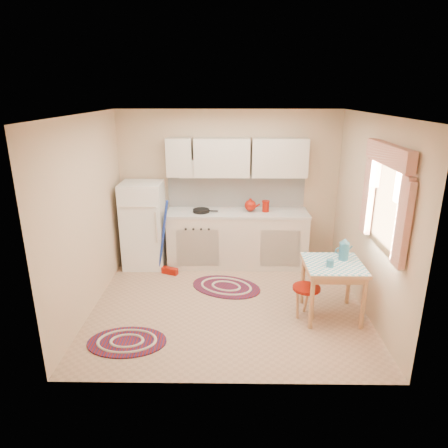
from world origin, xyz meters
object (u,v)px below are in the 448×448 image
at_px(base_cabinets, 237,239).
at_px(stool, 306,302).
at_px(table, 331,290).
at_px(fridge, 144,225).

distance_m(base_cabinets, stool, 1.86).
relative_size(base_cabinets, stool, 5.36).
bearing_deg(table, base_cabinets, 126.33).
height_order(fridge, table, fridge).
bearing_deg(table, stool, -172.88).
relative_size(fridge, table, 1.94).
relative_size(fridge, base_cabinets, 0.62).
bearing_deg(fridge, table, -29.86).
height_order(fridge, stool, fridge).
bearing_deg(base_cabinets, fridge, -178.11).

